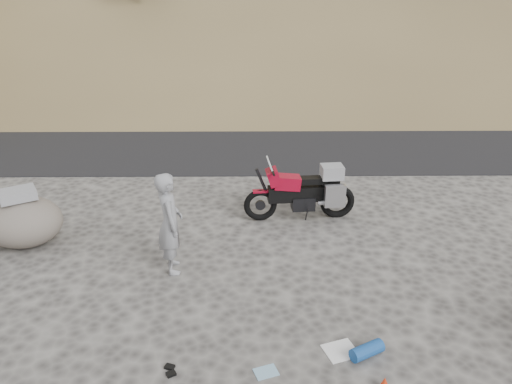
% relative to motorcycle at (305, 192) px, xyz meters
% --- Properties ---
extents(ground, '(140.00, 140.00, 0.00)m').
position_rel_motorcycle_xyz_m(ground, '(-1.41, -3.00, -0.63)').
color(ground, '#3D3B39').
rests_on(ground, ground).
extents(road, '(120.00, 7.00, 0.05)m').
position_rel_motorcycle_xyz_m(road, '(-1.41, 6.00, -0.63)').
color(road, black).
rests_on(road, ground).
extents(motorcycle, '(2.48, 0.84, 1.48)m').
position_rel_motorcycle_xyz_m(motorcycle, '(0.00, 0.00, 0.00)').
color(motorcycle, black).
rests_on(motorcycle, ground).
extents(man, '(0.61, 0.79, 1.91)m').
position_rel_motorcycle_xyz_m(man, '(-2.63, -2.06, -0.63)').
color(man, gray).
rests_on(man, ground).
extents(boulder, '(1.87, 1.72, 1.18)m').
position_rel_motorcycle_xyz_m(boulder, '(-5.72, -1.09, -0.12)').
color(boulder, '#5C564F').
rests_on(boulder, ground).
extents(gear_white_cloth, '(0.57, 0.54, 0.02)m').
position_rel_motorcycle_xyz_m(gear_white_cloth, '(0.11, -4.29, -0.62)').
color(gear_white_cloth, white).
rests_on(gear_white_cloth, ground).
extents(gear_blue_mat, '(0.54, 0.42, 0.20)m').
position_rel_motorcycle_xyz_m(gear_blue_mat, '(0.46, -4.40, -0.53)').
color(gear_blue_mat, '#17468D').
rests_on(gear_blue_mat, ground).
extents(gear_funnel, '(0.16, 0.16, 0.20)m').
position_rel_motorcycle_xyz_m(gear_funnel, '(0.56, -5.02, -0.53)').
color(gear_funnel, red).
rests_on(gear_funnel, ground).
extents(gear_glove_a, '(0.16, 0.13, 0.04)m').
position_rel_motorcycle_xyz_m(gear_glove_a, '(-2.32, -4.61, -0.61)').
color(gear_glove_a, black).
rests_on(gear_glove_a, ground).
extents(gear_glove_b, '(0.16, 0.14, 0.04)m').
position_rel_motorcycle_xyz_m(gear_glove_b, '(-2.29, -4.74, -0.61)').
color(gear_glove_b, black).
rests_on(gear_glove_b, ground).
extents(gear_blue_cloth, '(0.38, 0.33, 0.01)m').
position_rel_motorcycle_xyz_m(gear_blue_cloth, '(-0.99, -4.70, -0.62)').
color(gear_blue_cloth, '#81ACC7').
rests_on(gear_blue_cloth, ground).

